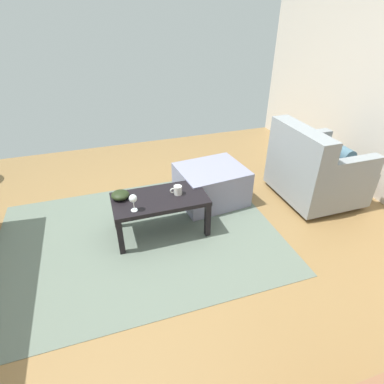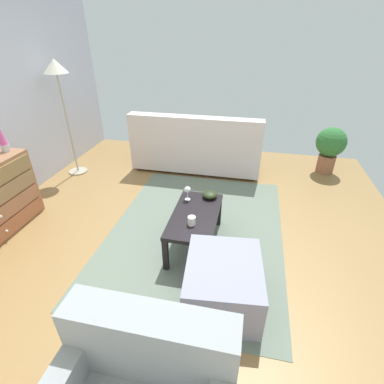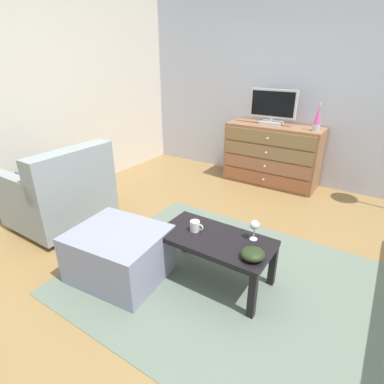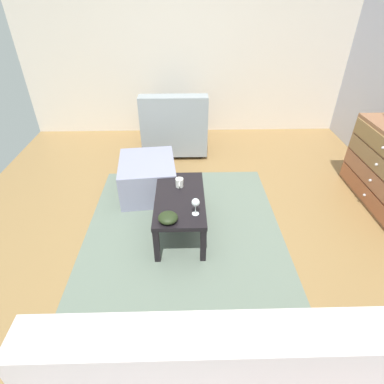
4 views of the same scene
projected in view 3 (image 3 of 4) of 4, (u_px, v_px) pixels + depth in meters
name	position (u px, v px, depth m)	size (l,w,h in m)	color
ground_plane	(228.00, 267.00, 2.64)	(5.57, 5.09, 0.05)	olive
wall_accent_rear	(318.00, 79.00, 3.83)	(5.57, 0.12, 2.75)	silver
wall_plain_left	(27.00, 83.00, 3.34)	(0.12, 5.09, 2.75)	beige
area_rug	(240.00, 286.00, 2.37)	(2.60, 1.90, 0.01)	slate
dresser	(272.00, 155.00, 4.17)	(1.25, 0.49, 0.81)	#926041
tv	(273.00, 106.00, 3.96)	(0.61, 0.18, 0.45)	silver
lava_lamp	(318.00, 119.00, 3.65)	(0.09, 0.09, 0.33)	#B7B7BC
coffee_table	(215.00, 243.00, 2.32)	(0.87, 0.45, 0.39)	black
wine_glass	(255.00, 226.00, 2.23)	(0.07, 0.07, 0.16)	silver
mug	(195.00, 226.00, 2.37)	(0.11, 0.08, 0.08)	silver
bowl_decorative	(253.00, 254.00, 2.04)	(0.16, 0.16, 0.07)	black
armchair	(61.00, 193.00, 3.14)	(0.80, 0.87, 0.85)	#332319
ottoman	(119.00, 254.00, 2.42)	(0.70, 0.60, 0.41)	gray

